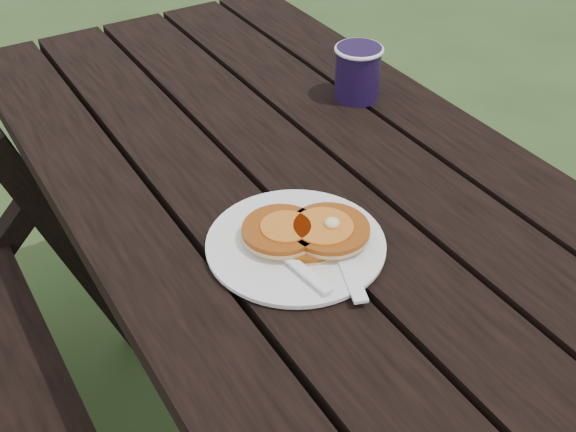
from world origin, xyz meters
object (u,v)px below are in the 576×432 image
plate (296,245)px  coffee_cup (358,70)px  picnic_table (339,381)px  pancake_stack (307,232)px

plate → coffee_cup: bearing=43.8°
plate → picnic_table: bearing=9.3°
picnic_table → coffee_cup: (0.23, 0.31, 0.44)m
plate → pancake_stack: pancake_stack is taller
pancake_stack → coffee_cup: coffee_cup is taller
picnic_table → pancake_stack: 0.42m
plate → coffee_cup: (0.34, 0.32, 0.05)m
pancake_stack → coffee_cup: (0.32, 0.33, 0.03)m
plate → pancake_stack: bearing=-9.1°
picnic_table → plate: size_ratio=7.13×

